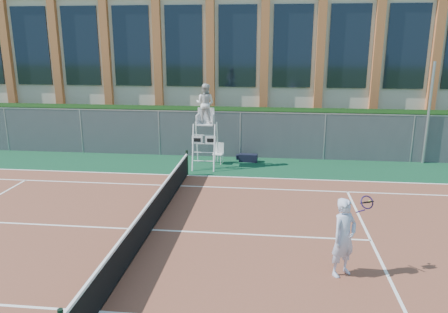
# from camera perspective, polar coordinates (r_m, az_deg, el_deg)

# --- Properties ---
(ground) EXTENTS (120.00, 120.00, 0.00)m
(ground) POSITION_cam_1_polar(r_m,az_deg,el_deg) (13.46, -9.45, -9.55)
(ground) COLOR #233814
(apron) EXTENTS (36.00, 20.00, 0.01)m
(apron) POSITION_cam_1_polar(r_m,az_deg,el_deg) (14.34, -8.38, -7.91)
(apron) COLOR #0D3A22
(apron) RESTS_ON ground
(tennis_court) EXTENTS (23.77, 10.97, 0.02)m
(tennis_court) POSITION_cam_1_polar(r_m,az_deg,el_deg) (13.46, -9.46, -9.47)
(tennis_court) COLOR brown
(tennis_court) RESTS_ON apron
(tennis_net) EXTENTS (0.10, 11.30, 1.10)m
(tennis_net) POSITION_cam_1_polar(r_m,az_deg,el_deg) (13.25, -9.55, -7.44)
(tennis_net) COLOR black
(tennis_net) RESTS_ON ground
(fence) EXTENTS (40.00, 0.06, 2.20)m
(fence) POSITION_cam_1_polar(r_m,az_deg,el_deg) (21.32, -3.25, 2.92)
(fence) COLOR #595E60
(fence) RESTS_ON ground
(hedge) EXTENTS (40.00, 1.40, 2.20)m
(hedge) POSITION_cam_1_polar(r_m,az_deg,el_deg) (22.48, -2.74, 3.56)
(hedge) COLOR black
(hedge) RESTS_ON ground
(building) EXTENTS (45.00, 10.60, 8.22)m
(building) POSITION_cam_1_polar(r_m,az_deg,el_deg) (29.95, -0.38, 12.29)
(building) COLOR beige
(building) RESTS_ON ground
(steel_pole) EXTENTS (0.12, 0.12, 4.64)m
(steel_pole) POSITION_cam_1_polar(r_m,az_deg,el_deg) (21.87, 25.15, 5.08)
(steel_pole) COLOR #9EA0A5
(steel_pole) RESTS_ON ground
(umpire_chair) EXTENTS (1.05, 1.62, 3.77)m
(umpire_chair) POSITION_cam_1_polar(r_m,az_deg,el_deg) (19.24, -2.48, 6.62)
(umpire_chair) COLOR white
(umpire_chair) RESTS_ON ground
(plastic_chair) EXTENTS (0.50, 0.50, 0.95)m
(plastic_chair) POSITION_cam_1_polar(r_m,az_deg,el_deg) (20.15, -0.71, 0.68)
(plastic_chair) COLOR silver
(plastic_chair) RESTS_ON apron
(sports_bag_near) EXTENTS (0.88, 0.40, 0.36)m
(sports_bag_near) POSITION_cam_1_polar(r_m,az_deg,el_deg) (20.50, 3.18, -0.18)
(sports_bag_near) COLOR black
(sports_bag_near) RESTS_ON apron
(sports_bag_far) EXTENTS (0.58, 0.32, 0.22)m
(sports_bag_far) POSITION_cam_1_polar(r_m,az_deg,el_deg) (20.94, 2.34, -0.05)
(sports_bag_far) COLOR black
(sports_bag_far) RESTS_ON apron
(tennis_player) EXTENTS (1.13, 0.88, 1.94)m
(tennis_player) POSITION_cam_1_polar(r_m,az_deg,el_deg) (10.93, 15.41, -10.14)
(tennis_player) COLOR #B3BBD7
(tennis_player) RESTS_ON tennis_court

